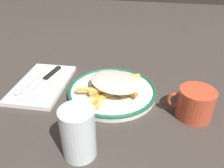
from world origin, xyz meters
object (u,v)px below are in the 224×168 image
(plate, at_px, (112,91))
(knife, at_px, (45,79))
(napkin, at_px, (42,84))
(fries_heap, at_px, (114,84))
(water_glass, at_px, (78,133))
(coffee_mug, at_px, (195,103))
(fork, at_px, (48,85))
(spoon, at_px, (26,86))

(plate, bearing_deg, knife, -4.16)
(napkin, bearing_deg, fries_heap, -179.67)
(fries_heap, height_order, water_glass, water_glass)
(knife, height_order, water_glass, water_glass)
(knife, xyz_separation_m, coffee_mug, (-0.45, 0.07, 0.02))
(plate, xyz_separation_m, napkin, (0.22, 0.00, -0.00))
(knife, bearing_deg, napkin, 81.52)
(fries_heap, distance_m, napkin, 0.23)
(plate, bearing_deg, fork, 4.29)
(plate, distance_m, spoon, 0.26)
(fork, distance_m, water_glass, 0.28)
(water_glass, bearing_deg, coffee_mug, -144.23)
(water_glass, height_order, coffee_mug, water_glass)
(napkin, height_order, water_glass, water_glass)
(fries_heap, xyz_separation_m, napkin, (0.23, 0.00, -0.03))
(water_glass, bearing_deg, fork, -51.13)
(napkin, relative_size, water_glass, 2.08)
(coffee_mug, bearing_deg, napkin, -6.67)
(napkin, bearing_deg, coffee_mug, 173.33)
(plate, bearing_deg, fries_heap, 166.28)
(water_glass, relative_size, coffee_mug, 0.99)
(fries_heap, bearing_deg, plate, -13.72)
(water_glass, bearing_deg, spoon, -39.69)
(napkin, distance_m, coffee_mug, 0.45)
(fries_heap, relative_size, spoon, 1.32)
(fork, bearing_deg, plate, -175.71)
(fork, bearing_deg, coffee_mug, 174.54)
(spoon, xyz_separation_m, coffee_mug, (-0.48, 0.02, 0.02))
(plate, xyz_separation_m, fork, (0.20, 0.01, 0.00))
(napkin, relative_size, coffee_mug, 2.06)
(knife, xyz_separation_m, water_glass, (-0.20, 0.25, 0.04))
(fries_heap, relative_size, water_glass, 1.75)
(napkin, relative_size, knife, 1.14)
(napkin, height_order, coffee_mug, coffee_mug)
(coffee_mug, bearing_deg, plate, -13.75)
(fries_heap, distance_m, coffee_mug, 0.23)
(spoon, height_order, water_glass, water_glass)
(fries_heap, distance_m, knife, 0.23)
(water_glass, bearing_deg, fries_heap, -96.56)
(fries_heap, relative_size, coffee_mug, 1.73)
(plate, height_order, water_glass, water_glass)
(plate, distance_m, fork, 0.20)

